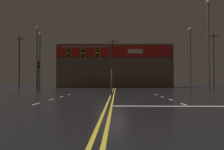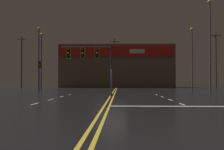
{
  "view_description": "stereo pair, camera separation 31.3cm",
  "coord_description": "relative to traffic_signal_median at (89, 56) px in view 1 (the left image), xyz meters",
  "views": [
    {
      "loc": [
        0.45,
        -20.86,
        1.43
      ],
      "look_at": [
        0.0,
        2.75,
        2.0
      ],
      "focal_mm": 40.0,
      "sensor_mm": 36.0,
      "label": 1
    },
    {
      "loc": [
        0.76,
        -20.86,
        1.43
      ],
      "look_at": [
        0.0,
        2.75,
        2.0
      ],
      "focal_mm": 40.0,
      "sensor_mm": 36.0,
      "label": 2
    }
  ],
  "objects": [
    {
      "name": "utility_pole_row",
      "position": [
        2.38,
        31.61,
        2.13
      ],
      "size": [
        44.23,
        0.26,
        11.73
      ],
      "color": "#4C3828",
      "rests_on": "ground"
    },
    {
      "name": "streetlight_far_right",
      "position": [
        -9.53,
        16.37,
        2.1
      ],
      "size": [
        0.56,
        0.56,
        8.96
      ],
      "color": "#59595E",
      "rests_on": "ground"
    },
    {
      "name": "traffic_signal_corner_northwest",
      "position": [
        -7.49,
        9.25,
        -0.72
      ],
      "size": [
        0.42,
        0.36,
        4.0
      ],
      "color": "#38383D",
      "rests_on": "ground"
    },
    {
      "name": "building_backdrop",
      "position": [
        2.03,
        35.94,
        1.06
      ],
      "size": [
        25.12,
        10.23,
        9.41
      ],
      "color": "brown",
      "rests_on": "ground"
    },
    {
      "name": "streetlight_far_median",
      "position": [
        -11.24,
        20.36,
        3.09
      ],
      "size": [
        0.56,
        0.56,
        10.77
      ],
      "color": "#59595E",
      "rests_on": "ground"
    },
    {
      "name": "ground_plane",
      "position": [
        2.03,
        -1.31,
        -3.66
      ],
      "size": [
        200.0,
        200.0,
        0.0
      ],
      "primitive_type": "plane",
      "color": "black"
    },
    {
      "name": "road_markings",
      "position": [
        2.86,
        -2.52,
        -3.65
      ],
      "size": [
        13.6,
        60.0,
        0.01
      ],
      "color": "gold",
      "rests_on": "ground"
    },
    {
      "name": "streetlight_far_left",
      "position": [
        14.75,
        11.19,
        3.91
      ],
      "size": [
        0.56,
        0.56,
        12.29
      ],
      "color": "#59595E",
      "rests_on": "ground"
    },
    {
      "name": "traffic_signal_median",
      "position": [
        0.0,
        0.0,
        0.0
      ],
      "size": [
        4.56,
        0.36,
        4.71
      ],
      "color": "#38383D",
      "rests_on": "ground"
    },
    {
      "name": "streetlight_near_left",
      "position": [
        14.69,
        19.27,
        2.83
      ],
      "size": [
        0.56,
        0.56,
        10.29
      ],
      "color": "#59595E",
      "rests_on": "ground"
    }
  ]
}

